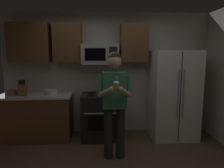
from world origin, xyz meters
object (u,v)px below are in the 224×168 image
bowl_small_colored (12,92)px  cupcake (116,84)px  knife_block (23,89)px  person (115,100)px  bowl_large_white (51,92)px  oven_range (100,116)px  refrigerator (173,95)px  microwave (100,54)px

bowl_small_colored → cupcake: size_ratio=1.14×
knife_block → person: person is taller
knife_block → bowl_large_white: knife_block is taller
knife_block → bowl_small_colored: 0.26m
oven_range → bowl_small_colored: size_ratio=4.71×
refrigerator → bowl_large_white: 2.48m
refrigerator → bowl_large_white: size_ratio=7.87×
bowl_large_white → cupcake: (1.21, -1.17, 0.32)m
refrigerator → bowl_small_colored: refrigerator is taller
knife_block → cupcake: cupcake is taller
cupcake → knife_block: bearing=146.9°
oven_range → cupcake: 1.46m
oven_range → cupcake: (0.23, -1.18, 0.83)m
bowl_large_white → person: (1.21, -0.85, 0.02)m
knife_block → cupcake: (1.76, -1.15, 0.26)m
oven_range → knife_block: bearing=-178.9°
knife_block → person: bearing=-24.9°
bowl_large_white → bowl_small_colored: (-0.78, 0.05, -0.01)m
person → cupcake: 0.44m
refrigerator → person: 1.51m
knife_block → bowl_large_white: bearing=3.0°
bowl_small_colored → cupcake: 2.36m
refrigerator → bowl_small_colored: (-3.27, 0.09, 0.07)m
microwave → bowl_small_colored: 1.92m
oven_range → knife_block: size_ratio=2.91×
knife_block → cupcake: 2.11m
oven_range → microwave: (0.00, 0.12, 1.26)m
microwave → oven_range: bearing=-90.0°
bowl_small_colored → bowl_large_white: bearing=-3.5°
bowl_large_white → cupcake: bearing=-44.1°
knife_block → oven_range: bearing=1.1°
oven_range → person: (0.23, -0.85, 0.53)m
bowl_large_white → person: bearing=-34.9°
bowl_small_colored → cupcake: cupcake is taller
refrigerator → knife_block: bearing=179.8°
bowl_large_white → person: 1.48m
microwave → refrigerator: (1.50, -0.16, -0.82)m
person → oven_range: bearing=105.2°
oven_range → bowl_large_white: bowl_large_white is taller
oven_range → refrigerator: bearing=-1.5°
refrigerator → bowl_small_colored: 3.27m
oven_range → bowl_large_white: size_ratio=4.08×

